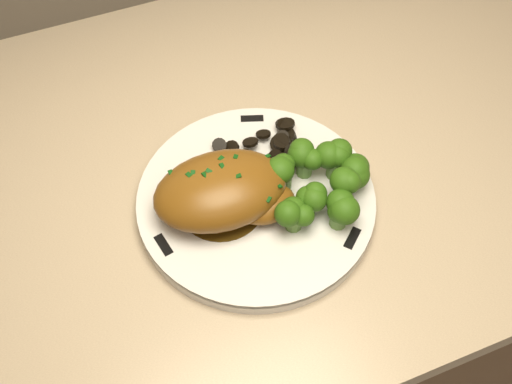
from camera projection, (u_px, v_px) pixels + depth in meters
name	position (u px, v px, depth m)	size (l,w,h in m)	color
counter	(370.00, 255.00, 1.15)	(1.91, 0.64, 0.94)	brown
plate	(256.00, 202.00, 0.71)	(0.26, 0.26, 0.02)	silver
rim_accent_0	(252.00, 119.00, 0.77)	(0.03, 0.01, 0.00)	black
rim_accent_1	(164.00, 245.00, 0.67)	(0.03, 0.01, 0.00)	black
rim_accent_2	(352.00, 238.00, 0.67)	(0.03, 0.01, 0.00)	black
gravy_pool	(221.00, 205.00, 0.70)	(0.09, 0.09, 0.00)	#3D2A0B
chicken_breast	(225.00, 192.00, 0.67)	(0.15, 0.11, 0.06)	brown
mushroom_pile	(261.00, 157.00, 0.73)	(0.09, 0.07, 0.02)	black
broccoli_florets	(321.00, 184.00, 0.68)	(0.11, 0.10, 0.04)	#557F35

